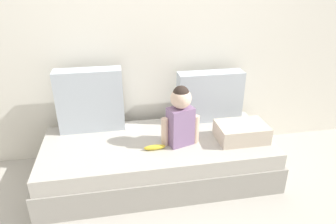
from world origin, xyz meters
TOP-DOWN VIEW (x-y plane):
  - ground_plane at (0.00, 0.00)m, footprint 12.00×12.00m
  - back_wall at (0.00, 0.54)m, footprint 5.11×0.10m
  - couch at (0.00, 0.00)m, footprint 1.91×0.82m
  - throw_pillow_left at (-0.53, 0.31)m, footprint 0.55×0.16m
  - throw_pillow_right at (0.53, 0.31)m, footprint 0.59×0.16m
  - toddler at (0.17, -0.08)m, footprint 0.30×0.18m
  - banana at (-0.05, -0.13)m, footprint 0.17×0.05m
  - folded_blanket at (0.68, -0.10)m, footprint 0.40×0.28m

SIDE VIEW (x-z plane):
  - ground_plane at x=0.00m, z-range 0.00..0.00m
  - couch at x=0.00m, z-range 0.00..0.35m
  - banana at x=-0.05m, z-range 0.36..0.40m
  - folded_blanket at x=0.68m, z-range 0.36..0.49m
  - throw_pillow_right at x=0.53m, z-range 0.36..0.81m
  - toddler at x=0.17m, z-range 0.36..0.85m
  - throw_pillow_left at x=-0.53m, z-range 0.36..0.89m
  - back_wall at x=0.00m, z-range 0.00..2.31m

